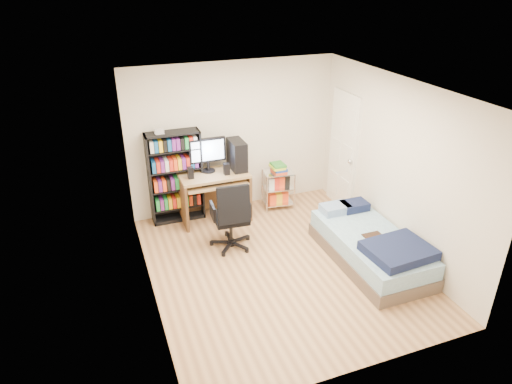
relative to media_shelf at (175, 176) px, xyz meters
name	(u,v)px	position (x,y,z in m)	size (l,w,h in m)	color
room	(281,185)	(1.04, -1.84, 0.47)	(3.58, 4.08, 2.58)	tan
media_shelf	(175,176)	(0.00, 0.00, 0.00)	(0.85, 0.28, 1.58)	black
computer_desk	(219,176)	(0.69, -0.16, -0.03)	(1.10, 0.64, 1.38)	tan
office_chair	(232,227)	(0.57, -1.15, -0.43)	(0.69, 0.69, 1.08)	black
wire_cart	(278,179)	(1.72, -0.20, -0.24)	(0.55, 0.43, 0.82)	silver
bed	(371,247)	(2.29, -2.19, -0.54)	(0.96, 1.92, 0.55)	brown
door	(343,151)	(2.76, -0.49, 0.22)	(0.12, 0.80, 2.00)	white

